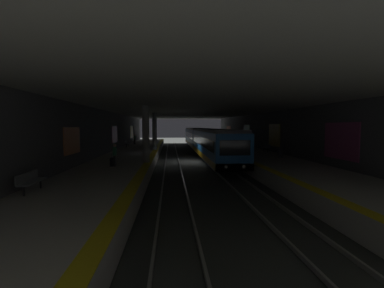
{
  "coord_description": "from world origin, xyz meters",
  "views": [
    {
      "loc": [
        -27.79,
        2.39,
        3.94
      ],
      "look_at": [
        8.56,
        -0.71,
        1.39
      ],
      "focal_mm": 23.77,
      "sensor_mm": 36.0,
      "label": 1
    }
  ],
  "objects_px": {
    "bench_left_mid": "(239,141)",
    "bench_right_near": "(30,180)",
    "person_waiting_near": "(115,154)",
    "trash_bin": "(280,153)",
    "person_walking_mid": "(135,139)",
    "pillar_near": "(146,134)",
    "pillar_far": "(155,131)",
    "person_standing_far": "(243,140)",
    "backpack_on_floor": "(253,147)",
    "bench_right_far": "(134,140)",
    "bench_left_near": "(266,147)",
    "metro_train": "(203,140)",
    "suitcase_rolling": "(112,162)",
    "bench_right_mid": "(127,143)"
  },
  "relations": [
    {
      "from": "pillar_far",
      "to": "bench_left_near",
      "type": "relative_size",
      "value": 2.68
    },
    {
      "from": "suitcase_rolling",
      "to": "person_walking_mid",
      "type": "bearing_deg",
      "value": 3.67
    },
    {
      "from": "pillar_near",
      "to": "pillar_far",
      "type": "height_order",
      "value": "same"
    },
    {
      "from": "pillar_near",
      "to": "person_standing_far",
      "type": "xyz_separation_m",
      "value": [
        15.6,
        -12.51,
        -1.45
      ]
    },
    {
      "from": "metro_train",
      "to": "person_waiting_near",
      "type": "xyz_separation_m",
      "value": [
        -16.92,
        8.61,
        -0.1
      ]
    },
    {
      "from": "trash_bin",
      "to": "pillar_far",
      "type": "bearing_deg",
      "value": 52.76
    },
    {
      "from": "person_waiting_near",
      "to": "backpack_on_floor",
      "type": "relative_size",
      "value": 4.06
    },
    {
      "from": "suitcase_rolling",
      "to": "metro_train",
      "type": "bearing_deg",
      "value": -27.54
    },
    {
      "from": "person_standing_far",
      "to": "backpack_on_floor",
      "type": "relative_size",
      "value": 3.86
    },
    {
      "from": "backpack_on_floor",
      "to": "trash_bin",
      "type": "distance_m",
      "value": 8.9
    },
    {
      "from": "bench_left_mid",
      "to": "person_standing_far",
      "type": "xyz_separation_m",
      "value": [
        -3.78,
        0.38,
        0.3
      ]
    },
    {
      "from": "bench_left_mid",
      "to": "suitcase_rolling",
      "type": "relative_size",
      "value": 1.84
    },
    {
      "from": "bench_left_mid",
      "to": "suitcase_rolling",
      "type": "xyz_separation_m",
      "value": [
        -21.25,
        15.16,
        -0.21
      ]
    },
    {
      "from": "backpack_on_floor",
      "to": "bench_right_mid",
      "type": "bearing_deg",
      "value": 74.08
    },
    {
      "from": "pillar_near",
      "to": "person_waiting_near",
      "type": "relative_size",
      "value": 2.8
    },
    {
      "from": "trash_bin",
      "to": "person_walking_mid",
      "type": "bearing_deg",
      "value": 40.55
    },
    {
      "from": "bench_right_far",
      "to": "person_walking_mid",
      "type": "distance_m",
      "value": 2.15
    },
    {
      "from": "pillar_far",
      "to": "person_walking_mid",
      "type": "relative_size",
      "value": 2.82
    },
    {
      "from": "bench_left_mid",
      "to": "bench_right_mid",
      "type": "height_order",
      "value": "same"
    },
    {
      "from": "bench_right_far",
      "to": "bench_left_near",
      "type": "bearing_deg",
      "value": -131.69
    },
    {
      "from": "pillar_far",
      "to": "trash_bin",
      "type": "bearing_deg",
      "value": -127.24
    },
    {
      "from": "person_waiting_near",
      "to": "suitcase_rolling",
      "type": "height_order",
      "value": "person_waiting_near"
    },
    {
      "from": "pillar_near",
      "to": "bench_right_mid",
      "type": "relative_size",
      "value": 2.68
    },
    {
      "from": "bench_right_mid",
      "to": "metro_train",
      "type": "bearing_deg",
      "value": -93.86
    },
    {
      "from": "pillar_near",
      "to": "person_standing_far",
      "type": "relative_size",
      "value": 2.95
    },
    {
      "from": "person_waiting_near",
      "to": "trash_bin",
      "type": "distance_m",
      "value": 14.77
    },
    {
      "from": "pillar_near",
      "to": "bench_right_mid",
      "type": "height_order",
      "value": "pillar_near"
    },
    {
      "from": "bench_right_near",
      "to": "person_waiting_near",
      "type": "xyz_separation_m",
      "value": [
        7.1,
        -2.13,
        0.35
      ]
    },
    {
      "from": "bench_left_near",
      "to": "person_walking_mid",
      "type": "xyz_separation_m",
      "value": [
        13.14,
        16.6,
        0.35
      ]
    },
    {
      "from": "trash_bin",
      "to": "backpack_on_floor",
      "type": "bearing_deg",
      "value": -2.27
    },
    {
      "from": "bench_left_near",
      "to": "bench_right_near",
      "type": "height_order",
      "value": "same"
    },
    {
      "from": "bench_left_mid",
      "to": "bench_right_near",
      "type": "bearing_deg",
      "value": 148.95
    },
    {
      "from": "metro_train",
      "to": "suitcase_rolling",
      "type": "xyz_separation_m",
      "value": [
        -16.92,
        8.82,
        -0.66
      ]
    },
    {
      "from": "bench_right_near",
      "to": "bench_right_mid",
      "type": "distance_m",
      "value": 24.75
    },
    {
      "from": "pillar_near",
      "to": "bench_left_near",
      "type": "bearing_deg",
      "value": -59.64
    },
    {
      "from": "bench_right_mid",
      "to": "person_waiting_near",
      "type": "xyz_separation_m",
      "value": [
        -17.65,
        -2.13,
        0.35
      ]
    },
    {
      "from": "bench_right_near",
      "to": "person_standing_far",
      "type": "distance_m",
      "value": 29.71
    },
    {
      "from": "pillar_near",
      "to": "bench_left_mid",
      "type": "bearing_deg",
      "value": -33.61
    },
    {
      "from": "trash_bin",
      "to": "suitcase_rolling",
      "type": "bearing_deg",
      "value": 105.49
    },
    {
      "from": "pillar_near",
      "to": "backpack_on_floor",
      "type": "relative_size",
      "value": 11.38
    },
    {
      "from": "bench_left_mid",
      "to": "backpack_on_floor",
      "type": "distance_m",
      "value": 8.37
    },
    {
      "from": "bench_right_near",
      "to": "pillar_far",
      "type": "bearing_deg",
      "value": -11.63
    },
    {
      "from": "bench_right_mid",
      "to": "backpack_on_floor",
      "type": "bearing_deg",
      "value": -105.92
    },
    {
      "from": "bench_left_near",
      "to": "bench_right_far",
      "type": "bearing_deg",
      "value": 48.31
    },
    {
      "from": "bench_right_mid",
      "to": "person_waiting_near",
      "type": "bearing_deg",
      "value": -173.13
    },
    {
      "from": "bench_right_far",
      "to": "person_waiting_near",
      "type": "height_order",
      "value": "person_waiting_near"
    },
    {
      "from": "metro_train",
      "to": "trash_bin",
      "type": "xyz_separation_m",
      "value": [
        -12.93,
        -5.6,
        -0.55
      ]
    },
    {
      "from": "pillar_near",
      "to": "bench_right_far",
      "type": "relative_size",
      "value": 2.68
    },
    {
      "from": "metro_train",
      "to": "bench_right_mid",
      "type": "height_order",
      "value": "metro_train"
    },
    {
      "from": "metro_train",
      "to": "suitcase_rolling",
      "type": "distance_m",
      "value": 19.1
    }
  ]
}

